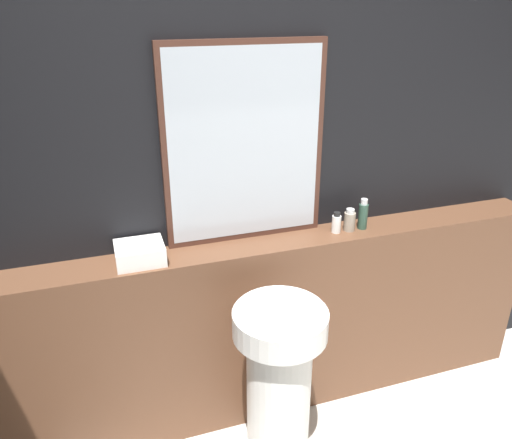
% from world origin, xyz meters
% --- Properties ---
extents(wall_back, '(8.00, 0.06, 2.50)m').
position_xyz_m(wall_back, '(0.00, 1.64, 1.25)').
color(wall_back, black).
rests_on(wall_back, ground_plane).
extents(vanity_counter, '(2.99, 0.22, 0.97)m').
position_xyz_m(vanity_counter, '(0.00, 1.50, 0.49)').
color(vanity_counter, brown).
rests_on(vanity_counter, ground_plane).
extents(pedestal_sink, '(0.39, 0.39, 0.89)m').
position_xyz_m(pedestal_sink, '(-0.08, 1.09, 0.50)').
color(pedestal_sink, white).
rests_on(pedestal_sink, ground_plane).
extents(mirror, '(0.74, 0.03, 0.89)m').
position_xyz_m(mirror, '(-0.06, 1.59, 1.42)').
color(mirror, '#47281E').
rests_on(mirror, vanity_counter).
extents(towel_stack, '(0.21, 0.18, 0.08)m').
position_xyz_m(towel_stack, '(-0.57, 1.50, 1.01)').
color(towel_stack, white).
rests_on(towel_stack, vanity_counter).
extents(shampoo_bottle, '(0.04, 0.04, 0.10)m').
position_xyz_m(shampoo_bottle, '(0.37, 1.50, 1.02)').
color(shampoo_bottle, white).
rests_on(shampoo_bottle, vanity_counter).
extents(conditioner_bottle, '(0.06, 0.06, 0.11)m').
position_xyz_m(conditioner_bottle, '(0.44, 1.50, 1.03)').
color(conditioner_bottle, gray).
rests_on(conditioner_bottle, vanity_counter).
extents(lotion_bottle, '(0.05, 0.05, 0.16)m').
position_xyz_m(lotion_bottle, '(0.51, 1.50, 1.04)').
color(lotion_bottle, '#2D4C3D').
rests_on(lotion_bottle, vanity_counter).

